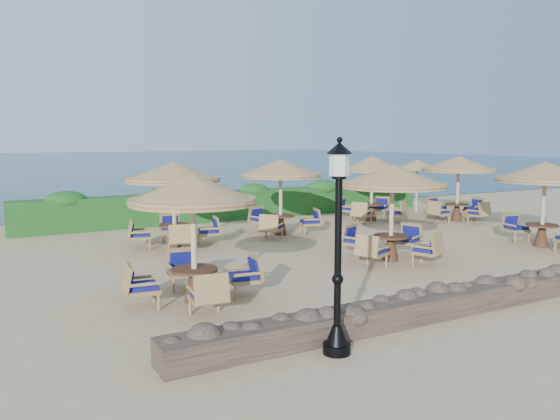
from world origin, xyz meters
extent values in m
plane|color=tan|center=(0.00, 0.00, 0.00)|extent=(120.00, 120.00, 0.00)
plane|color=#0B2849|center=(0.00, 70.00, 0.00)|extent=(160.00, 160.00, 0.00)
cube|color=#174719|center=(0.00, 7.20, 0.60)|extent=(18.00, 0.90, 1.20)
cube|color=brown|center=(0.00, -6.20, 0.22)|extent=(15.00, 0.65, 0.44)
cylinder|color=black|center=(-4.80, -6.80, 0.08)|extent=(0.44, 0.44, 0.16)
cone|color=black|center=(-4.80, -6.80, 0.30)|extent=(0.36, 0.36, 0.30)
cylinder|color=black|center=(-4.80, -6.80, 1.55)|extent=(0.11, 0.11, 2.40)
cylinder|color=silver|center=(-4.80, -6.80, 2.98)|extent=(0.30, 0.30, 0.36)
cone|color=black|center=(-4.80, -6.80, 3.22)|extent=(0.40, 0.40, 0.18)
cylinder|color=beige|center=(7.80, 5.20, 1.10)|extent=(0.10, 0.10, 2.20)
cone|color=olive|center=(7.80, 5.20, 2.18)|extent=(2.30, 2.30, 0.45)
cylinder|color=beige|center=(-5.83, -3.12, 1.20)|extent=(0.12, 0.12, 2.40)
cone|color=olive|center=(-5.83, -3.12, 2.38)|extent=(2.62, 2.62, 0.55)
cylinder|color=olive|center=(-5.83, -3.12, 2.10)|extent=(2.57, 2.57, 0.14)
cylinder|color=#4D2D1B|center=(-5.83, -3.12, 0.68)|extent=(0.96, 0.96, 0.06)
cone|color=#4D2D1B|center=(-5.83, -3.12, 0.33)|extent=(0.44, 0.44, 0.64)
cylinder|color=beige|center=(0.27, -2.03, 1.20)|extent=(0.12, 0.12, 2.40)
cone|color=olive|center=(0.27, -2.03, 2.38)|extent=(2.95, 2.95, 0.55)
cylinder|color=olive|center=(0.27, -2.03, 2.10)|extent=(2.89, 2.89, 0.14)
cylinder|color=#4D2D1B|center=(0.27, -2.03, 0.68)|extent=(0.96, 0.96, 0.06)
cone|color=#4D2D1B|center=(0.27, -2.03, 0.33)|extent=(0.44, 0.44, 0.64)
cylinder|color=beige|center=(5.69, -2.75, 1.20)|extent=(0.12, 0.12, 2.40)
cone|color=olive|center=(5.69, -2.75, 2.38)|extent=(2.98, 2.98, 0.55)
cylinder|color=olive|center=(5.69, -2.75, 2.10)|extent=(2.92, 2.92, 0.14)
cylinder|color=#4D2D1B|center=(5.69, -2.75, 0.68)|extent=(0.96, 0.96, 0.06)
cone|color=#4D2D1B|center=(5.69, -2.75, 0.33)|extent=(0.44, 0.44, 0.64)
cylinder|color=beige|center=(-4.39, 2.74, 1.20)|extent=(0.12, 0.12, 2.40)
cone|color=olive|center=(-4.39, 2.74, 2.38)|extent=(2.95, 2.95, 0.55)
cylinder|color=olive|center=(-4.39, 2.74, 2.10)|extent=(2.89, 2.89, 0.14)
cylinder|color=#4D2D1B|center=(-4.39, 2.74, 0.68)|extent=(0.96, 0.96, 0.06)
cone|color=#4D2D1B|center=(-4.39, 2.74, 0.33)|extent=(0.44, 0.44, 0.64)
cylinder|color=beige|center=(-0.48, 2.98, 1.20)|extent=(0.12, 0.12, 2.40)
cone|color=olive|center=(-0.48, 2.98, 2.38)|extent=(2.85, 2.85, 0.55)
cylinder|color=olive|center=(-0.48, 2.98, 2.10)|extent=(2.79, 2.79, 0.14)
cylinder|color=#4D2D1B|center=(-0.48, 2.98, 0.68)|extent=(0.96, 0.96, 0.06)
cone|color=#4D2D1B|center=(-0.48, 2.98, 0.33)|extent=(0.44, 0.44, 0.64)
cylinder|color=beige|center=(4.41, 4.16, 1.20)|extent=(0.12, 0.12, 2.40)
cone|color=olive|center=(4.41, 4.16, 2.38)|extent=(2.53, 2.53, 0.55)
cylinder|color=olive|center=(4.41, 4.16, 2.10)|extent=(2.48, 2.48, 0.14)
cylinder|color=#4D2D1B|center=(4.41, 4.16, 0.68)|extent=(0.96, 0.96, 0.06)
cone|color=#4D2D1B|center=(4.41, 4.16, 0.33)|extent=(0.44, 0.44, 0.64)
cylinder|color=beige|center=(7.50, 2.47, 1.20)|extent=(0.12, 0.12, 2.40)
cone|color=olive|center=(7.50, 2.47, 2.38)|extent=(2.97, 2.97, 0.55)
cylinder|color=olive|center=(7.50, 2.47, 2.10)|extent=(2.91, 2.91, 0.14)
cylinder|color=#4D2D1B|center=(7.50, 2.47, 0.68)|extent=(0.96, 0.96, 0.06)
cone|color=#4D2D1B|center=(7.50, 2.47, 0.33)|extent=(0.44, 0.44, 0.64)
camera|label=1|loc=(-9.51, -13.60, 3.36)|focal=35.00mm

